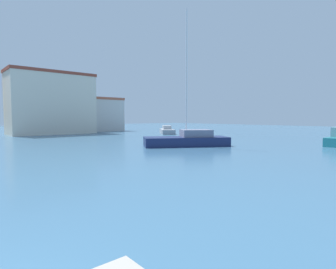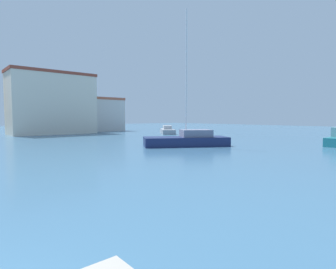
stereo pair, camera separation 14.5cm
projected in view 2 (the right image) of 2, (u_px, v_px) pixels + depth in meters
The scene contains 5 objects.
water at pixel (117, 146), 27.76m from camera, with size 160.00×160.00×0.00m, color #38607F.
sailboat_navy_outer_mooring at pixel (188, 140), 27.75m from camera, with size 8.83×6.93×13.73m.
motorboat_grey_distant_north at pixel (167, 131), 49.02m from camera, with size 5.75×6.95×1.43m.
warehouse_block at pixel (52, 103), 47.49m from camera, with size 14.01×6.43×10.73m.
waterfront_apartments at pixel (99, 114), 58.14m from camera, with size 8.74×7.10×7.04m.
Camera 2 is at (1.04, -4.42, 2.95)m, focal length 29.01 mm.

